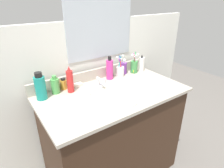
% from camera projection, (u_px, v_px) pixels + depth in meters
% --- Properties ---
extents(vanity_cabinet, '(1.04, 0.55, 0.80)m').
position_uv_depth(vanity_cabinet, '(113.00, 137.00, 1.58)').
color(vanity_cabinet, '#382316').
rests_on(vanity_cabinet, ground_plane).
extents(countertop, '(1.09, 0.59, 0.02)m').
position_uv_depth(countertop, '(113.00, 94.00, 1.41)').
color(countertop, '#B2A899').
rests_on(countertop, vanity_cabinet).
extents(backsplash, '(1.09, 0.02, 0.09)m').
position_uv_depth(backsplash, '(94.00, 74.00, 1.59)').
color(backsplash, '#B2A899').
rests_on(backsplash, countertop).
extents(back_wall, '(2.19, 0.04, 1.30)m').
position_uv_depth(back_wall, '(91.00, 94.00, 1.73)').
color(back_wall, silver).
rests_on(back_wall, ground_plane).
extents(mirror_panel, '(0.60, 0.01, 0.56)m').
position_uv_depth(mirror_panel, '(100.00, 23.00, 1.50)').
color(mirror_panel, '#B2BCC6').
extents(sink_basin, '(0.38, 0.38, 0.11)m').
position_uv_depth(sink_basin, '(113.00, 100.00, 1.35)').
color(sink_basin, white).
rests_on(sink_basin, countertop).
extents(faucet, '(0.16, 0.10, 0.08)m').
position_uv_depth(faucet, '(98.00, 84.00, 1.47)').
color(faucet, silver).
rests_on(faucet, countertop).
extents(bottle_cream_purple, '(0.05, 0.05, 0.12)m').
position_uv_depth(bottle_cream_purple, '(124.00, 68.00, 1.71)').
color(bottle_cream_purple, '#7A3899').
rests_on(bottle_cream_purple, countertop).
extents(bottle_soap_pink, '(0.06, 0.06, 0.20)m').
position_uv_depth(bottle_soap_pink, '(110.00, 69.00, 1.59)').
color(bottle_soap_pink, '#D8338C').
rests_on(bottle_soap_pink, countertop).
extents(bottle_lotion_white, '(0.05, 0.05, 0.16)m').
position_uv_depth(bottle_lotion_white, '(141.00, 64.00, 1.76)').
color(bottle_lotion_white, white).
rests_on(bottle_lotion_white, countertop).
extents(bottle_mouthwash_teal, '(0.07, 0.07, 0.19)m').
position_uv_depth(bottle_mouthwash_teal, '(40.00, 87.00, 1.28)').
color(bottle_mouthwash_teal, teal).
rests_on(bottle_mouthwash_teal, countertop).
extents(bottle_toner_green, '(0.06, 0.06, 0.14)m').
position_uv_depth(bottle_toner_green, '(55.00, 85.00, 1.37)').
color(bottle_toner_green, '#4C9E4C').
rests_on(bottle_toner_green, countertop).
extents(bottle_oil_amber, '(0.05, 0.05, 0.09)m').
position_uv_depth(bottle_oil_amber, '(64.00, 84.00, 1.44)').
color(bottle_oil_amber, gold).
rests_on(bottle_oil_amber, countertop).
extents(bottle_spray_red, '(0.05, 0.05, 0.20)m').
position_uv_depth(bottle_spray_red, '(70.00, 81.00, 1.37)').
color(bottle_spray_red, red).
rests_on(bottle_spray_red, countertop).
extents(cup_white_ceramic, '(0.08, 0.07, 0.19)m').
position_uv_depth(cup_white_ceramic, '(120.00, 71.00, 1.65)').
color(cup_white_ceramic, white).
rests_on(cup_white_ceramic, countertop).
extents(cup_green, '(0.08, 0.07, 0.19)m').
position_uv_depth(cup_green, '(134.00, 66.00, 1.74)').
color(cup_green, '#3F8C47').
rests_on(cup_green, countertop).
extents(soap_bar, '(0.06, 0.04, 0.02)m').
position_uv_depth(soap_bar, '(78.00, 85.00, 1.49)').
color(soap_bar, white).
rests_on(soap_bar, countertop).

